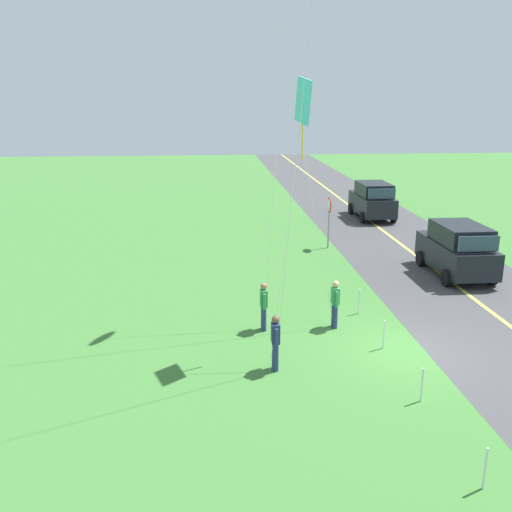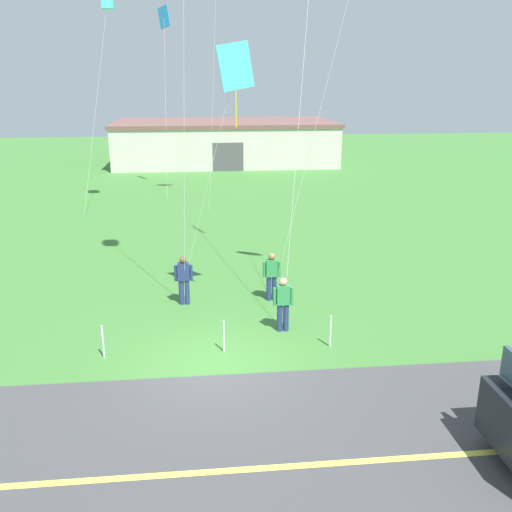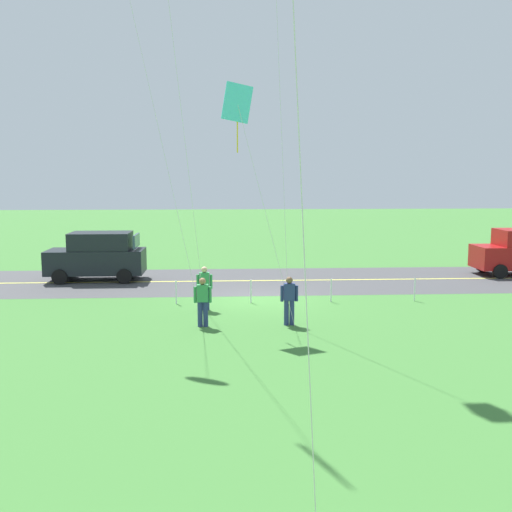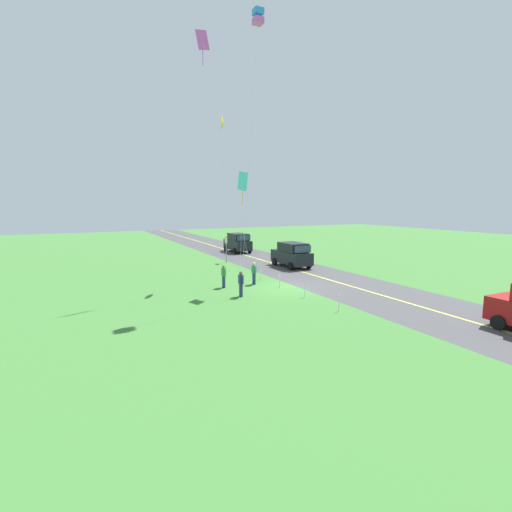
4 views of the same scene
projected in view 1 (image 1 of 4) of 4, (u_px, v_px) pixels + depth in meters
ground_plane at (409, 353)px, 16.86m from camera, size 120.00×120.00×0.10m
car_suv_foreground at (457, 249)px, 23.75m from camera, size 4.40×2.12×2.24m
car_parked_east_far at (373, 200)px, 35.10m from camera, size 4.40×2.12×2.24m
stop_sign at (329, 213)px, 27.95m from camera, size 0.76×0.08×2.56m
person_adult_near at (275, 341)px, 15.50m from camera, size 0.58×0.22×1.60m
person_adult_companion at (264, 305)px, 18.19m from camera, size 0.58×0.22×1.60m
person_child_watcher at (335, 302)px, 18.39m from camera, size 0.58×0.22×1.60m
kite_pink_drift at (303, 106)px, 15.45m from camera, size 2.35×1.24×7.86m
fence_post_0 at (485, 468)px, 10.82m from camera, size 0.05×0.05×0.90m
fence_post_1 at (422, 385)px, 13.96m from camera, size 0.05×0.05×0.90m
fence_post_2 at (384, 334)px, 16.93m from camera, size 0.05×0.05×0.90m
fence_post_3 at (359, 301)px, 19.66m from camera, size 0.05×0.05×0.90m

